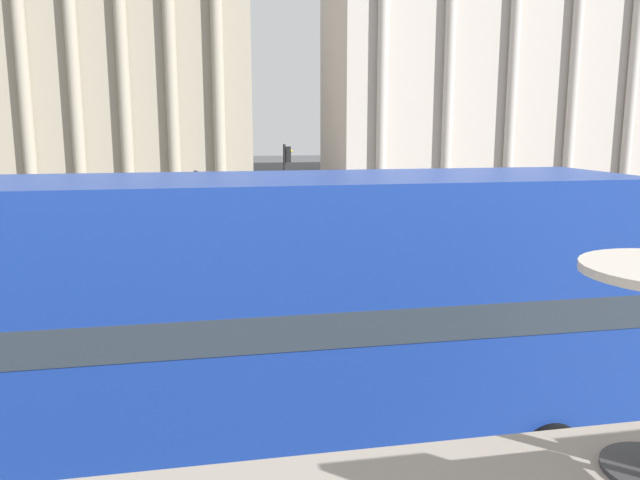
# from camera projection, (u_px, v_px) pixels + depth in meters

# --- Properties ---
(double_decker_bus) EXTENTS (10.45, 2.69, 4.21)m
(double_decker_bus) POSITION_uv_depth(u_px,v_px,m) (257.00, 314.00, 8.56)
(double_decker_bus) COLOR black
(double_decker_bus) RESTS_ON ground_plane
(plaza_building_left) EXTENTS (26.47, 13.48, 19.48)m
(plaza_building_left) POSITION_uv_depth(u_px,v_px,m) (88.00, 65.00, 51.25)
(plaza_building_left) COLOR #A39984
(plaza_building_left) RESTS_ON ground_plane
(plaza_building_right) EXTENTS (29.63, 12.54, 19.76)m
(plaza_building_right) POSITION_uv_depth(u_px,v_px,m) (482.00, 72.00, 59.14)
(plaza_building_right) COLOR #BCB2A8
(plaza_building_right) RESTS_ON ground_plane
(traffic_light_near) EXTENTS (0.42, 0.24, 3.66)m
(traffic_light_near) POSITION_uv_depth(u_px,v_px,m) (269.00, 263.00, 11.47)
(traffic_light_near) COLOR black
(traffic_light_near) RESTS_ON ground_plane
(traffic_light_mid) EXTENTS (0.42, 0.24, 3.57)m
(traffic_light_mid) POSITION_uv_depth(u_px,v_px,m) (200.00, 212.00, 18.63)
(traffic_light_mid) COLOR black
(traffic_light_mid) RESTS_ON ground_plane
(traffic_light_far) EXTENTS (0.42, 0.24, 4.07)m
(traffic_light_far) POSITION_uv_depth(u_px,v_px,m) (286.00, 176.00, 27.79)
(traffic_light_far) COLOR black
(traffic_light_far) RESTS_ON ground_plane
(car_black) EXTENTS (4.20, 1.93, 1.35)m
(car_black) POSITION_uv_depth(u_px,v_px,m) (131.00, 226.00, 26.26)
(car_black) COLOR black
(car_black) RESTS_ON ground_plane
(car_white) EXTENTS (4.20, 1.93, 1.35)m
(car_white) POSITION_uv_depth(u_px,v_px,m) (122.00, 220.00, 27.90)
(car_white) COLOR black
(car_white) RESTS_ON ground_plane
(pedestrian_red) EXTENTS (0.32, 0.32, 1.71)m
(pedestrian_red) POSITION_uv_depth(u_px,v_px,m) (71.00, 262.00, 18.10)
(pedestrian_red) COLOR #282B33
(pedestrian_red) RESTS_ON ground_plane
(pedestrian_olive) EXTENTS (0.32, 0.32, 1.69)m
(pedestrian_olive) POSITION_uv_depth(u_px,v_px,m) (453.00, 301.00, 14.12)
(pedestrian_olive) COLOR #282B33
(pedestrian_olive) RESTS_ON ground_plane
(pedestrian_yellow) EXTENTS (0.32, 0.32, 1.74)m
(pedestrian_yellow) POSITION_uv_depth(u_px,v_px,m) (562.00, 258.00, 18.59)
(pedestrian_yellow) COLOR #282B33
(pedestrian_yellow) RESTS_ON ground_plane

